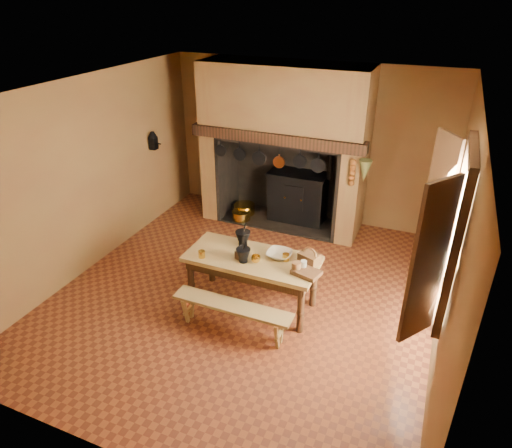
{
  "coord_description": "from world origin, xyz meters",
  "views": [
    {
      "loc": [
        2.16,
        -4.8,
        3.87
      ],
      "look_at": [
        0.03,
        0.3,
        0.97
      ],
      "focal_mm": 32.0,
      "sensor_mm": 36.0,
      "label": 1
    }
  ],
  "objects_px": {
    "iron_range": "(298,196)",
    "bench_front": "(232,312)",
    "wicker_basket": "(310,258)",
    "coffee_grinder": "(241,254)",
    "mixing_bowl": "(279,254)",
    "work_table": "(252,265)"
  },
  "relations": [
    {
      "from": "bench_front",
      "to": "coffee_grinder",
      "type": "distance_m",
      "value": 0.74
    },
    {
      "from": "work_table",
      "to": "mixing_bowl",
      "type": "bearing_deg",
      "value": 22.4
    },
    {
      "from": "work_table",
      "to": "wicker_basket",
      "type": "relative_size",
      "value": 5.7
    },
    {
      "from": "bench_front",
      "to": "work_table",
      "type": "bearing_deg",
      "value": 90.0
    },
    {
      "from": "wicker_basket",
      "to": "mixing_bowl",
      "type": "bearing_deg",
      "value": -159.14
    },
    {
      "from": "iron_range",
      "to": "bench_front",
      "type": "distance_m",
      "value": 3.27
    },
    {
      "from": "coffee_grinder",
      "to": "bench_front",
      "type": "bearing_deg",
      "value": -58.34
    },
    {
      "from": "iron_range",
      "to": "coffee_grinder",
      "type": "relative_size",
      "value": 9.38
    },
    {
      "from": "coffee_grinder",
      "to": "mixing_bowl",
      "type": "distance_m",
      "value": 0.5
    },
    {
      "from": "mixing_bowl",
      "to": "work_table",
      "type": "bearing_deg",
      "value": -157.6
    },
    {
      "from": "mixing_bowl",
      "to": "wicker_basket",
      "type": "xyz_separation_m",
      "value": [
        0.4,
        0.0,
        0.04
      ]
    },
    {
      "from": "wicker_basket",
      "to": "bench_front",
      "type": "bearing_deg",
      "value": -113.24
    },
    {
      "from": "iron_range",
      "to": "coffee_grinder",
      "type": "bearing_deg",
      "value": -87.99
    },
    {
      "from": "iron_range",
      "to": "work_table",
      "type": "distance_m",
      "value": 2.64
    },
    {
      "from": "iron_range",
      "to": "wicker_basket",
      "type": "xyz_separation_m",
      "value": [
        0.94,
        -2.49,
        0.34
      ]
    },
    {
      "from": "mixing_bowl",
      "to": "coffee_grinder",
      "type": "bearing_deg",
      "value": -152.98
    },
    {
      "from": "bench_front",
      "to": "coffee_grinder",
      "type": "relative_size",
      "value": 8.93
    },
    {
      "from": "iron_range",
      "to": "mixing_bowl",
      "type": "bearing_deg",
      "value": -77.79
    },
    {
      "from": "work_table",
      "to": "bench_front",
      "type": "bearing_deg",
      "value": -90.0
    },
    {
      "from": "mixing_bowl",
      "to": "wicker_basket",
      "type": "height_order",
      "value": "wicker_basket"
    },
    {
      "from": "bench_front",
      "to": "wicker_basket",
      "type": "bearing_deg",
      "value": 46.37
    },
    {
      "from": "bench_front",
      "to": "mixing_bowl",
      "type": "distance_m",
      "value": 0.95
    }
  ]
}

